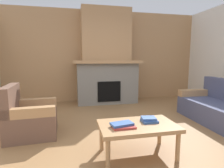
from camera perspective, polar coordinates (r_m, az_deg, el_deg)
name	(u,v)px	position (r m, az deg, el deg)	size (l,w,h in m)	color
ground	(137,140)	(2.95, 8.02, -17.46)	(9.00, 9.00, 0.00)	olive
wall_back_wood_panel	(104,56)	(5.58, -2.48, 8.83)	(6.00, 0.12, 2.70)	tan
fireplace	(107,63)	(5.21, -1.77, 6.84)	(1.90, 0.82, 2.70)	gray
armchair	(29,118)	(3.31, -24.91, -9.84)	(0.81, 0.81, 0.85)	brown
coffee_table	(138,128)	(2.41, 8.21, -13.79)	(1.00, 0.60, 0.43)	tan
book_stack_near_edge	(123,125)	(2.26, 3.46, -13.01)	(0.31, 0.22, 0.05)	#B23833
book_stack_center	(149,120)	(2.48, 11.75, -11.12)	(0.21, 0.19, 0.06)	#335699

